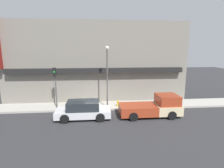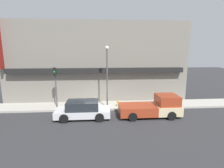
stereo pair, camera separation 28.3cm
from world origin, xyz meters
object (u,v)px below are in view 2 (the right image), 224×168
object	(u,v)px
pickup_truck	(153,107)
traffic_light	(55,80)
fire_hydrant	(118,103)
street_lamp	(107,70)
parked_car	(83,110)

from	to	relation	value
pickup_truck	traffic_light	xyz separation A→B (m)	(-8.81, 2.44, 2.04)
pickup_truck	fire_hydrant	xyz separation A→B (m)	(-2.86, 2.33, -0.32)
traffic_light	street_lamp	bearing A→B (deg)	-4.25
pickup_truck	traffic_light	size ratio (longest dim) A/B	1.34
fire_hydrant	traffic_light	size ratio (longest dim) A/B	0.16
fire_hydrant	traffic_light	distance (m)	6.40
fire_hydrant	street_lamp	bearing A→B (deg)	-166.29
street_lamp	fire_hydrant	bearing A→B (deg)	13.71
pickup_truck	street_lamp	xyz separation A→B (m)	(-3.92, 2.08, 3.01)
pickup_truck	street_lamp	world-z (taller)	street_lamp
pickup_truck	traffic_light	distance (m)	9.36
pickup_truck	traffic_light	bearing A→B (deg)	163.86
pickup_truck	parked_car	xyz separation A→B (m)	(-6.09, -0.00, -0.08)
traffic_light	fire_hydrant	bearing A→B (deg)	-1.02
parked_car	pickup_truck	bearing A→B (deg)	0.09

